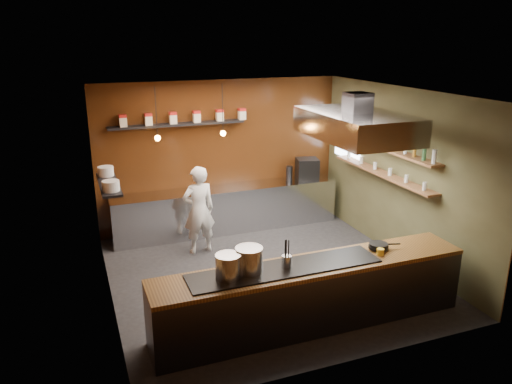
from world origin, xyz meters
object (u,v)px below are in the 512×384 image
extractor_hood (356,125)px  stockpot_large (228,266)px  espresso_machine (307,169)px  stockpot_small (249,260)px  chef (199,210)px

extractor_hood → stockpot_large: bearing=-154.0°
stockpot_large → espresso_machine: (2.97, 3.78, 0.02)m
stockpot_small → espresso_machine: (2.67, 3.71, 0.02)m
extractor_hood → stockpot_small: extractor_hood is taller
stockpot_small → chef: 2.86m
stockpot_large → espresso_machine: bearing=51.9°
stockpot_large → espresso_machine: size_ratio=0.73×
extractor_hood → espresso_machine: bearing=79.3°
stockpot_small → espresso_machine: size_ratio=0.80×
extractor_hood → stockpot_small: bearing=-152.3°
stockpot_small → chef: (0.07, 2.84, -0.29)m
extractor_hood → espresso_machine: (0.48, 2.57, -1.38)m
stockpot_large → stockpot_small: bearing=12.5°
espresso_machine → extractor_hood: bearing=-86.8°
stockpot_large → chef: chef is taller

